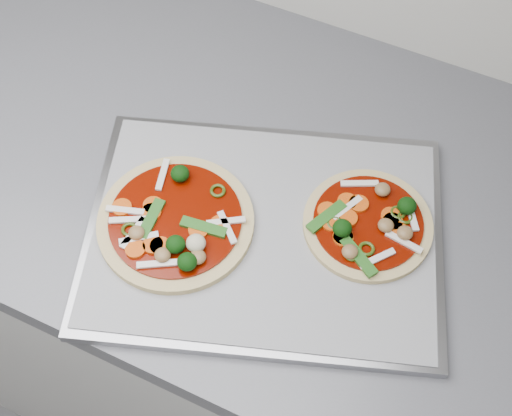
% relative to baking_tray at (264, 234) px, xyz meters
% --- Properties ---
extents(baking_tray, '(0.52, 0.45, 0.01)m').
position_rel_baking_tray_xyz_m(baking_tray, '(0.00, 0.00, 0.00)').
color(baking_tray, gray).
rests_on(baking_tray, countertop).
extents(parchment, '(0.50, 0.43, 0.00)m').
position_rel_baking_tray_xyz_m(parchment, '(0.00, 0.00, 0.01)').
color(parchment, '#929397').
rests_on(parchment, baking_tray).
extents(pizza_left, '(0.27, 0.27, 0.03)m').
position_rel_baking_tray_xyz_m(pizza_left, '(-0.10, -0.04, 0.02)').
color(pizza_left, tan).
rests_on(pizza_left, parchment).
extents(pizza_right, '(0.23, 0.23, 0.03)m').
position_rel_baking_tray_xyz_m(pizza_right, '(0.11, 0.06, 0.02)').
color(pizza_right, tan).
rests_on(pizza_right, parchment).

